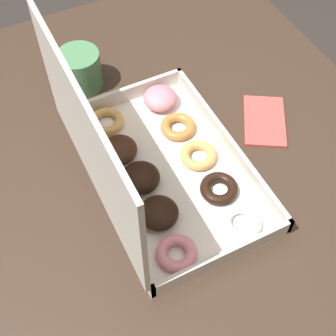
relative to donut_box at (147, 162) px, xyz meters
name	(u,v)px	position (x,y,z in m)	size (l,w,h in m)	color
ground_plane	(176,300)	(0.02, -0.08, -0.82)	(8.00, 8.00, 0.00)	#2D2826
dining_table	(181,189)	(0.02, -0.08, -0.17)	(1.03, 0.82, 0.77)	#38281E
donut_box	(147,162)	(0.00, 0.00, 0.00)	(0.40, 0.26, 0.28)	silver
coffee_mug	(80,69)	(0.28, 0.02, -0.01)	(0.09, 0.09, 0.08)	#4C8456
paper_napkin	(266,122)	(0.02, -0.26, -0.05)	(0.15, 0.13, 0.01)	#CC4C47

